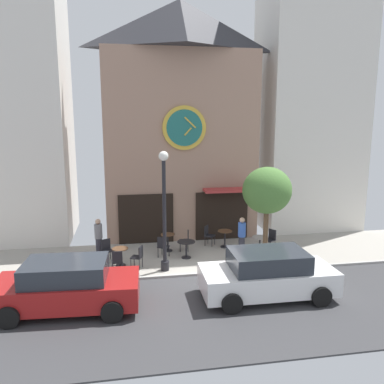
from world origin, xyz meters
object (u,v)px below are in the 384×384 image
at_px(cafe_chair_near_tree, 107,248).
at_px(cafe_chair_curbside, 208,234).
at_px(cafe_chair_mid_row, 271,238).
at_px(parked_car_red, 67,286).
at_px(street_tree, 267,191).
at_px(pedestrian_grey, 99,238).
at_px(street_lamp, 164,211).
at_px(pedestrian_blue, 242,236).
at_px(cafe_table_near_door, 120,254).
at_px(cafe_table_center, 168,240).
at_px(cafe_table_rightmost, 260,242).
at_px(parked_car_white, 267,274).
at_px(cafe_chair_facing_street, 163,245).
at_px(cafe_chair_facing_wall, 139,255).
at_px(cafe_table_leftmost, 186,246).
at_px(cafe_chair_right_end, 117,260).
at_px(cafe_table_center_left, 225,236).
at_px(cafe_chair_corner, 186,239).

height_order(cafe_chair_near_tree, cafe_chair_curbside, same).
bearing_deg(cafe_chair_mid_row, parked_car_red, -152.55).
bearing_deg(street_tree, pedestrian_grey, 165.41).
distance_m(street_lamp, pedestrian_grey, 3.45).
xyz_separation_m(street_tree, pedestrian_blue, (-0.69, 0.92, -2.08)).
height_order(cafe_table_near_door, cafe_table_center, cafe_table_center).
relative_size(cafe_table_rightmost, pedestrian_blue, 0.45).
relative_size(street_tree, parked_car_white, 0.90).
distance_m(cafe_table_rightmost, parked_car_red, 8.29).
height_order(cafe_chair_facing_street, pedestrian_blue, pedestrian_blue).
bearing_deg(street_lamp, pedestrian_blue, 16.87).
distance_m(cafe_table_center, cafe_chair_near_tree, 2.69).
bearing_deg(parked_car_red, cafe_table_near_door, 65.26).
xyz_separation_m(street_tree, parked_car_red, (-7.26, -2.71, -2.18)).
relative_size(cafe_table_rightmost, cafe_chair_facing_wall, 0.84).
xyz_separation_m(cafe_table_near_door, cafe_chair_near_tree, (-0.54, 0.62, 0.05)).
distance_m(cafe_table_leftmost, cafe_chair_facing_street, 0.98).
relative_size(cafe_table_leftmost, cafe_chair_near_tree, 0.82).
relative_size(cafe_table_near_door, cafe_chair_facing_wall, 0.80).
distance_m(cafe_table_near_door, cafe_chair_right_end, 0.81).
bearing_deg(pedestrian_grey, cafe_table_rightmost, -5.99).
bearing_deg(cafe_chair_curbside, street_tree, -55.42).
bearing_deg(street_tree, street_lamp, -178.66).
height_order(cafe_table_center_left, cafe_chair_facing_wall, cafe_chair_facing_wall).
xyz_separation_m(street_tree, cafe_chair_facing_wall, (-5.01, 0.25, -2.41)).
distance_m(cafe_chair_curbside, pedestrian_blue, 2.00).
bearing_deg(cafe_table_near_door, cafe_chair_facing_wall, -30.65).
relative_size(street_lamp, cafe_table_center_left, 5.94).
xyz_separation_m(cafe_chair_right_end, pedestrian_grey, (-0.77, 1.86, 0.33)).
distance_m(street_tree, cafe_chair_mid_row, 2.96).
height_order(cafe_table_leftmost, pedestrian_blue, pedestrian_blue).
height_order(street_lamp, cafe_chair_facing_wall, street_lamp).
relative_size(cafe_table_center_left, parked_car_white, 0.18).
height_order(cafe_table_leftmost, cafe_chair_facing_wall, cafe_chair_facing_wall).
relative_size(cafe_table_center, cafe_chair_right_end, 0.85).
bearing_deg(cafe_chair_facing_wall, cafe_table_center_left, 25.77).
relative_size(street_lamp, cafe_table_center, 5.96).
bearing_deg(cafe_chair_corner, pedestrian_blue, -25.68).
height_order(cafe_table_center, pedestrian_grey, pedestrian_grey).
bearing_deg(street_tree, cafe_chair_facing_street, 162.26).
height_order(cafe_chair_right_end, pedestrian_grey, pedestrian_grey).
xyz_separation_m(cafe_table_rightmost, parked_car_white, (-1.13, -3.90, 0.24)).
bearing_deg(pedestrian_grey, parked_car_red, -98.69).
height_order(cafe_table_rightmost, cafe_chair_facing_street, cafe_chair_facing_street).
distance_m(cafe_chair_right_end, parked_car_white, 5.56).
bearing_deg(street_lamp, cafe_chair_mid_row, 18.12).
height_order(street_lamp, cafe_chair_corner, street_lamp).
xyz_separation_m(cafe_table_leftmost, pedestrian_grey, (-3.57, 0.63, 0.34)).
xyz_separation_m(cafe_table_center_left, cafe_table_rightmost, (1.24, -1.13, 0.00)).
bearing_deg(cafe_chair_curbside, cafe_chair_facing_wall, -144.50).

